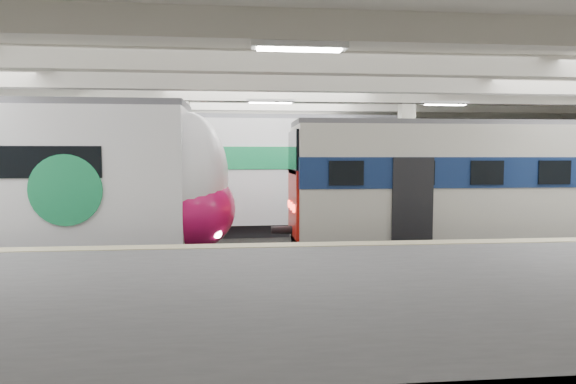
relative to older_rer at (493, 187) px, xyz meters
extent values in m
cube|color=black|center=(-6.73, 0.00, -2.24)|extent=(36.00, 24.00, 0.10)
cube|color=silver|center=(-6.73, 0.00, 3.36)|extent=(36.00, 24.00, 0.20)
cube|color=beige|center=(-6.73, 10.00, 0.56)|extent=(30.00, 0.10, 5.50)
cube|color=beige|center=(-6.73, -10.00, 0.56)|extent=(30.00, 0.10, 5.50)
cube|color=#555558|center=(-6.73, -6.50, -1.64)|extent=(30.00, 7.00, 1.10)
cube|color=beige|center=(-6.73, -3.25, -1.08)|extent=(30.00, 0.50, 0.02)
cube|color=beige|center=(-9.73, 3.00, 0.56)|extent=(0.50, 0.50, 5.50)
cube|color=beige|center=(-1.73, 3.00, 0.56)|extent=(0.50, 0.50, 5.50)
cube|color=beige|center=(-6.73, 0.00, 3.06)|extent=(30.00, 18.00, 0.50)
cube|color=#59544C|center=(-6.73, 0.00, -2.11)|extent=(30.00, 1.52, 0.16)
cube|color=#59544C|center=(-6.73, 5.50, -2.11)|extent=(30.00, 1.52, 0.16)
cylinder|color=black|center=(-6.73, 0.00, 2.51)|extent=(30.00, 0.03, 0.03)
cylinder|color=black|center=(-6.73, 5.50, 2.51)|extent=(30.00, 0.03, 0.03)
cube|color=white|center=(-6.73, -2.00, 2.73)|extent=(26.00, 8.40, 0.12)
ellipsoid|color=white|center=(-9.23, 0.00, 0.28)|extent=(2.32, 2.87, 3.86)
ellipsoid|color=#C51054|center=(-9.11, 0.00, -0.59)|extent=(2.46, 2.93, 2.36)
cylinder|color=#1B9556|center=(-12.12, -1.49, 0.08)|extent=(1.82, 0.06, 1.82)
cube|color=beige|center=(0.02, 0.00, 0.07)|extent=(12.33, 2.70, 3.51)
cube|color=navy|center=(0.02, 0.00, 0.49)|extent=(12.37, 2.76, 0.85)
cube|color=#AE140B|center=(-6.18, 0.00, -0.42)|extent=(0.08, 2.30, 1.93)
cube|color=black|center=(-6.18, 0.00, 1.05)|extent=(0.08, 2.16, 1.26)
cube|color=#4C4C51|center=(0.02, 0.00, 1.90)|extent=(12.33, 2.11, 0.16)
cube|color=black|center=(0.02, 0.00, -1.84)|extent=(12.33, 1.89, 0.70)
cube|color=white|center=(-8.75, 5.50, 0.34)|extent=(15.03, 3.54, 4.05)
cube|color=#1B9556|center=(-8.75, 5.50, 0.87)|extent=(15.07, 3.61, 0.85)
cube|color=#4C4C51|center=(-8.75, 5.50, 2.47)|extent=(15.01, 3.01, 0.16)
cube|color=black|center=(-8.75, 5.50, -1.89)|extent=(15.01, 3.22, 0.60)
camera|label=1|loc=(-7.70, -14.04, 0.94)|focal=30.00mm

